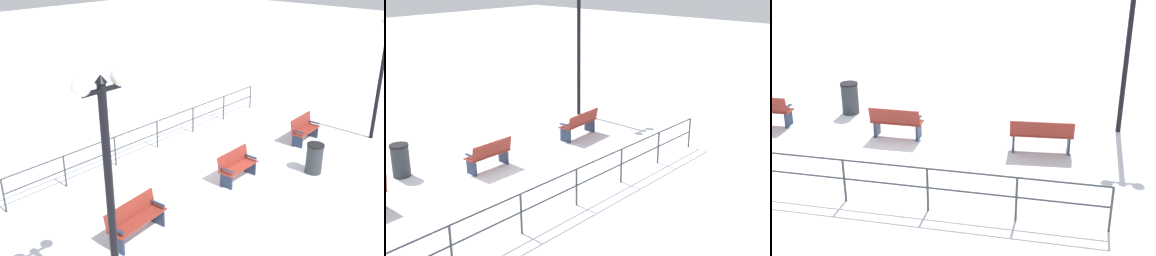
# 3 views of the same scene
# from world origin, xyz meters

# --- Properties ---
(ground_plane) EXTENTS (80.00, 80.00, 0.00)m
(ground_plane) POSITION_xyz_m (0.00, 0.00, 0.00)
(ground_plane) COLOR white
(ground_plane) RESTS_ON ground
(bench_nearest) EXTENTS (0.66, 1.62, 0.89)m
(bench_nearest) POSITION_xyz_m (-0.09, -3.83, 0.48)
(bench_nearest) COLOR maroon
(bench_nearest) RESTS_ON ground
(bench_second) EXTENTS (0.52, 1.37, 0.89)m
(bench_second) POSITION_xyz_m (-0.02, -0.00, 0.46)
(bench_second) COLOR maroon
(bench_second) RESTS_ON ground
(bench_third) EXTENTS (0.53, 1.37, 0.91)m
(bench_third) POSITION_xyz_m (0.05, 3.82, 0.47)
(bench_third) COLOR maroon
(bench_third) RESTS_ON ground
(lamppost_near) EXTENTS (0.29, 0.97, 4.74)m
(lamppost_near) POSITION_xyz_m (1.71, -5.79, 3.20)
(lamppost_near) COLOR black
(lamppost_near) RESTS_ON ground
(lamppost_middle) EXTENTS (0.26, 1.07, 4.29)m
(lamppost_middle) POSITION_xyz_m (1.71, 5.74, 2.87)
(lamppost_middle) COLOR black
(lamppost_middle) RESTS_ON ground
(waterfront_railing) EXTENTS (0.05, 10.88, 0.98)m
(waterfront_railing) POSITION_xyz_m (-3.37, 0.00, 0.66)
(waterfront_railing) COLOR #383D42
(waterfront_railing) RESTS_ON ground
(trash_bin) EXTENTS (0.52, 0.52, 0.94)m
(trash_bin) POSITION_xyz_m (1.44, 1.93, 0.47)
(trash_bin) COLOR #2D3338
(trash_bin) RESTS_ON ground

